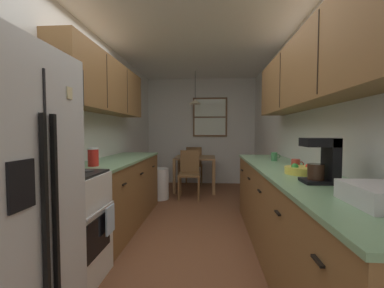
{
  "coord_description": "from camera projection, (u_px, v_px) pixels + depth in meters",
  "views": [
    {
      "loc": [
        0.22,
        -2.38,
        1.26
      ],
      "look_at": [
        -0.06,
        1.39,
        1.07
      ],
      "focal_mm": 22.89,
      "sensor_mm": 36.0,
      "label": 1
    }
  ],
  "objects": [
    {
      "name": "fruit_bowl",
      "position": [
        302.0,
        170.0,
        2.08
      ],
      "size": [
        0.28,
        0.28,
        0.09
      ],
      "color": "#E5D14C",
      "rests_on": "counter_right"
    },
    {
      "name": "ground_plane",
      "position": [
        194.0,
        221.0,
        3.44
      ],
      "size": [
        12.0,
        12.0,
        0.0
      ],
      "primitive_type": "plane",
      "color": "brown"
    },
    {
      "name": "counter_right",
      "position": [
        293.0,
        218.0,
        2.3
      ],
      "size": [
        0.64,
        3.17,
        0.9
      ],
      "color": "brown",
      "rests_on": "ground"
    },
    {
      "name": "dining_chair_far",
      "position": [
        194.0,
        163.0,
        5.92
      ],
      "size": [
        0.4,
        0.4,
        0.9
      ],
      "color": "brown",
      "rests_on": "ground"
    },
    {
      "name": "trash_bin",
      "position": [
        160.0,
        184.0,
        4.58
      ],
      "size": [
        0.31,
        0.31,
        0.58
      ],
      "primitive_type": "cylinder",
      "color": "white",
      "rests_on": "ground"
    },
    {
      "name": "table_serving_bowl",
      "position": [
        192.0,
        156.0,
        5.26
      ],
      "size": [
        0.22,
        0.22,
        0.06
      ],
      "primitive_type": "cylinder",
      "color": "#E0D14C",
      "rests_on": "dining_table"
    },
    {
      "name": "coffee_maker",
      "position": [
        324.0,
        160.0,
        1.71
      ],
      "size": [
        0.22,
        0.18,
        0.32
      ],
      "color": "black",
      "rests_on": "counter_right"
    },
    {
      "name": "stove_range",
      "position": [
        60.0,
        228.0,
        1.99
      ],
      "size": [
        0.66,
        0.61,
        1.1
      ],
      "color": "white",
      "rests_on": "ground"
    },
    {
      "name": "wall_right",
      "position": [
        294.0,
        131.0,
        3.28
      ],
      "size": [
        0.1,
        9.0,
        2.55
      ],
      "primitive_type": "cube",
      "color": "silver",
      "rests_on": "ground"
    },
    {
      "name": "dining_chair_near",
      "position": [
        189.0,
        172.0,
        4.68
      ],
      "size": [
        0.41,
        0.41,
        0.9
      ],
      "color": "brown",
      "rests_on": "ground"
    },
    {
      "name": "storage_canister",
      "position": [
        93.0,
        157.0,
        2.56
      ],
      "size": [
        0.11,
        0.11,
        0.19
      ],
      "color": "red",
      "rests_on": "counter_left"
    },
    {
      "name": "wall_left",
      "position": [
        99.0,
        131.0,
        3.48
      ],
      "size": [
        0.1,
        9.0,
        2.55
      ],
      "primitive_type": "cube",
      "color": "silver",
      "rests_on": "ground"
    },
    {
      "name": "mug_spare",
      "position": [
        296.0,
        164.0,
        2.31
      ],
      "size": [
        0.12,
        0.08,
        0.1
      ],
      "color": "#BF3F33",
      "rests_on": "counter_right"
    },
    {
      "name": "dish_towel",
      "position": [
        110.0,
        219.0,
        2.12
      ],
      "size": [
        0.02,
        0.16,
        0.24
      ],
      "primitive_type": "cube",
      "color": "silver"
    },
    {
      "name": "mug_by_coffeemaker",
      "position": [
        274.0,
        157.0,
        3.02
      ],
      "size": [
        0.11,
        0.08,
        0.11
      ],
      "color": "#3F7F4C",
      "rests_on": "counter_right"
    },
    {
      "name": "upper_cabinets_left",
      "position": [
        106.0,
        87.0,
        3.21
      ],
      "size": [
        0.33,
        2.13,
        0.67
      ],
      "color": "brown"
    },
    {
      "name": "microwave_over_range",
      "position": [
        43.0,
        82.0,
        1.94
      ],
      "size": [
        0.39,
        0.57,
        0.32
      ],
      "color": "black"
    },
    {
      "name": "counter_left",
      "position": [
        120.0,
        191.0,
        3.32
      ],
      "size": [
        0.64,
        2.05,
        0.9
      ],
      "color": "brown",
      "rests_on": "ground"
    },
    {
      "name": "ceiling_slab",
      "position": [
        194.0,
        34.0,
        3.31
      ],
      "size": [
        4.4,
        9.0,
        0.08
      ],
      "primitive_type": "cube",
      "color": "white"
    },
    {
      "name": "back_window",
      "position": [
        210.0,
        117.0,
        5.91
      ],
      "size": [
        0.82,
        0.05,
        0.94
      ],
      "color": "brown"
    },
    {
      "name": "upper_cabinets_right",
      "position": [
        314.0,
        69.0,
        2.17
      ],
      "size": [
        0.33,
        2.85,
        0.64
      ],
      "color": "brown"
    },
    {
      "name": "wall_back",
      "position": [
        201.0,
        131.0,
        6.02
      ],
      "size": [
        4.4,
        0.1,
        2.55
      ],
      "primitive_type": "cube",
      "color": "silver",
      "rests_on": "ground"
    },
    {
      "name": "pendant_light",
      "position": [
        195.0,
        101.0,
        5.22
      ],
      "size": [
        0.25,
        0.25,
        0.69
      ],
      "color": "black"
    },
    {
      "name": "dining_table",
      "position": [
        195.0,
        162.0,
        5.29
      ],
      "size": [
        0.86,
        0.83,
        0.72
      ],
      "color": "olive",
      "rests_on": "ground"
    },
    {
      "name": "dish_rack",
      "position": [
        381.0,
        196.0,
        1.18
      ],
      "size": [
        0.28,
        0.34,
        0.1
      ],
      "primitive_type": "cube",
      "color": "silver",
      "rests_on": "counter_right"
    }
  ]
}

